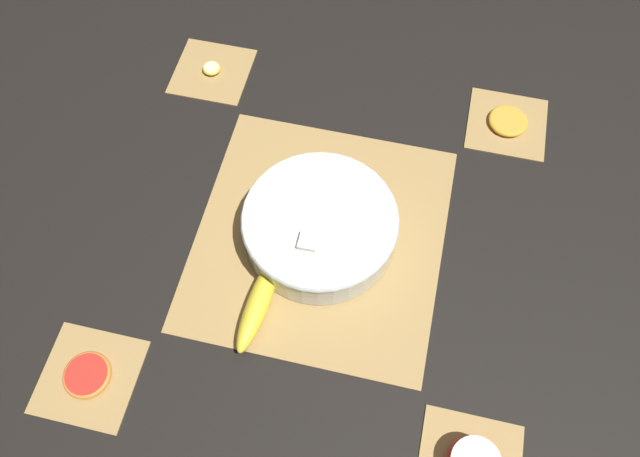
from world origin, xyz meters
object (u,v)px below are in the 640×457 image
whole_banana (259,302)px  banana_coin_single (212,68)px  fruit_salad_bowl (320,225)px  orange_slice_whole (508,121)px  grapefruit_slice (87,375)px

whole_banana → banana_coin_single: bearing=26.2°
fruit_salad_bowl → orange_slice_whole: fruit_salad_bowl is taller
orange_slice_whole → grapefruit_slice: bearing=137.0°
whole_banana → orange_slice_whole: (0.48, -0.37, -0.01)m
whole_banana → banana_coin_single: 0.53m
banana_coin_single → whole_banana: bearing=-153.8°
whole_banana → orange_slice_whole: 0.61m
orange_slice_whole → grapefruit_slice: (-0.65, 0.61, 0.00)m
whole_banana → grapefruit_slice: bearing=126.7°
orange_slice_whole → grapefruit_slice: 0.89m
fruit_salad_bowl → grapefruit_slice: fruit_salad_bowl is taller
whole_banana → grapefruit_slice: (-0.18, 0.23, -0.01)m
fruit_salad_bowl → orange_slice_whole: (0.33, -0.30, -0.03)m
fruit_salad_bowl → banana_coin_single: bearing=43.0°
fruit_salad_bowl → banana_coin_single: fruit_salad_bowl is taller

